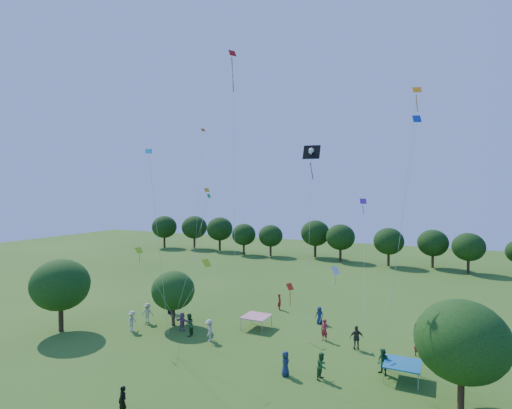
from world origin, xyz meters
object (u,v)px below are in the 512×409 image
at_px(near_tree_east, 462,341).
at_px(pirate_kite, 311,156).
at_px(tent_red_stripe, 256,316).
at_px(man_in_black, 123,402).
at_px(near_tree_north, 173,290).
at_px(tent_blue, 402,364).
at_px(red_high_kite, 233,103).
at_px(near_tree_west, 60,285).

bearing_deg(near_tree_east, pirate_kite, 166.76).
distance_m(tent_red_stripe, man_in_black, 15.36).
height_order(near_tree_north, tent_red_stripe, near_tree_north).
bearing_deg(near_tree_north, pirate_kite, -9.27).
bearing_deg(tent_blue, red_high_kite, 163.44).
xyz_separation_m(near_tree_north, tent_blue, (19.46, -2.13, -2.09)).
xyz_separation_m(near_tree_west, pirate_kite, (21.15, 3.16, 10.40)).
height_order(near_tree_east, man_in_black, near_tree_east).
relative_size(near_tree_north, red_high_kite, 0.21).
height_order(tent_red_stripe, pirate_kite, pirate_kite).
bearing_deg(tent_blue, tent_red_stripe, 159.68).
bearing_deg(near_tree_west, red_high_kite, 30.89).
xyz_separation_m(near_tree_north, near_tree_east, (22.69, -4.37, 0.69)).
relative_size(near_tree_north, pirate_kite, 0.35).
bearing_deg(near_tree_east, red_high_kite, 159.72).
bearing_deg(near_tree_east, tent_blue, 145.18).
bearing_deg(near_tree_east, near_tree_north, 169.09).
xyz_separation_m(tent_blue, red_high_kite, (-14.57, 4.33, 18.58)).
bearing_deg(red_high_kite, near_tree_west, -149.11).
relative_size(near_tree_west, near_tree_north, 1.27).
relative_size(tent_red_stripe, tent_blue, 1.00).
distance_m(near_tree_west, tent_blue, 27.54).
height_order(near_tree_east, red_high_kite, red_high_kite).
bearing_deg(near_tree_west, near_tree_east, 1.84).
bearing_deg(man_in_black, near_tree_west, 166.24).
distance_m(near_tree_east, man_in_black, 18.56).
height_order(tent_blue, man_in_black, man_in_black).
distance_m(near_tree_north, red_high_kite, 17.34).
relative_size(tent_blue, man_in_black, 1.36).
bearing_deg(pirate_kite, tent_blue, 0.60).
bearing_deg(near_tree_west, man_in_black, -27.89).
xyz_separation_m(near_tree_east, tent_blue, (-3.23, 2.25, -2.78)).
distance_m(near_tree_north, man_in_black, 14.59).
xyz_separation_m(near_tree_east, man_in_black, (-16.22, -8.49, -3.01)).
bearing_deg(near_tree_north, tent_blue, -6.23).
relative_size(near_tree_west, tent_blue, 2.80).
xyz_separation_m(near_tree_north, tent_red_stripe, (7.02, 2.48, -2.09)).
relative_size(tent_blue, pirate_kite, 0.16).
xyz_separation_m(tent_red_stripe, man_in_black, (-0.55, -15.35, -0.23)).
distance_m(near_tree_west, near_tree_east, 30.44).
xyz_separation_m(near_tree_north, man_in_black, (6.47, -12.87, -2.32)).
relative_size(tent_red_stripe, red_high_kite, 0.09).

